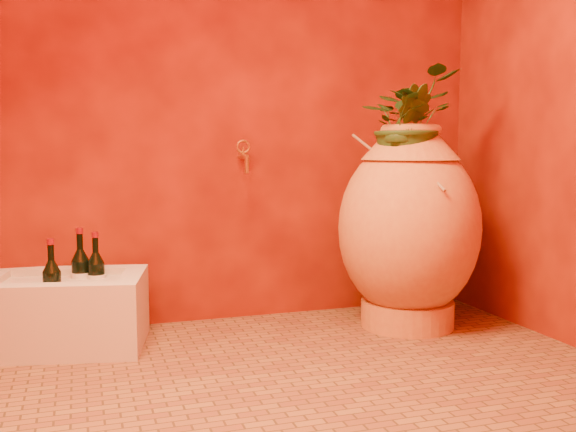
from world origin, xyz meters
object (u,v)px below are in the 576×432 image
object	(u,v)px
wine_bottle_b	(96,278)
wine_bottle_c	(52,287)
wall_tap	(244,155)
amphora	(409,227)
stone_basin	(63,313)
wine_bottle_a	(81,276)

from	to	relation	value
wine_bottle_b	wine_bottle_c	xyz separation A→B (m)	(-0.18, -0.15, -0.00)
wine_bottle_c	wine_bottle_b	bearing A→B (deg)	39.10
wall_tap	amphora	bearing A→B (deg)	-24.96
stone_basin	wall_tap	xyz separation A→B (m)	(0.85, 0.17, 0.67)
wine_bottle_a	wall_tap	bearing A→B (deg)	6.64
stone_basin	wine_bottle_c	xyz separation A→B (m)	(-0.03, -0.10, 0.14)
wine_bottle_a	wine_bottle_c	size ratio (longest dim) A/B	1.06
amphora	wine_bottle_b	size ratio (longest dim) A/B	3.07
wine_bottle_a	wine_bottle_b	world-z (taller)	wine_bottle_a
amphora	wall_tap	xyz separation A→B (m)	(-0.72, 0.34, 0.34)
stone_basin	wine_bottle_a	world-z (taller)	wine_bottle_a
stone_basin	amphora	bearing A→B (deg)	-6.08
wall_tap	wine_bottle_c	bearing A→B (deg)	-163.16
wine_bottle_a	wall_tap	distance (m)	0.94
wine_bottle_b	wall_tap	xyz separation A→B (m)	(0.71, 0.12, 0.54)
wine_bottle_a	wine_bottle_b	xyz separation A→B (m)	(0.06, -0.03, -0.01)
wine_bottle_b	wine_bottle_c	world-z (taller)	wine_bottle_b
amphora	wine_bottle_a	distance (m)	1.53
amphora	stone_basin	world-z (taller)	amphora
amphora	stone_basin	xyz separation A→B (m)	(-1.57, 0.17, -0.33)
wine_bottle_b	wall_tap	distance (m)	0.90
stone_basin	wine_bottle_c	distance (m)	0.17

